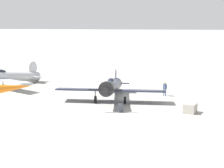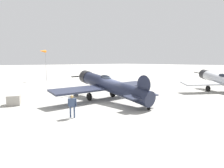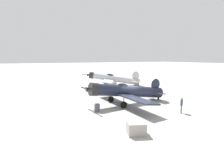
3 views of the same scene
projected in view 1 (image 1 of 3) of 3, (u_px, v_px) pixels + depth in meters
The scene contains 7 objects.
ground_plane at pixel (112, 100), 41.06m from camera, with size 400.00×400.00×0.00m, color #A8A59E.
airplane_foreground at pixel (111, 87), 40.23m from camera, with size 11.92×10.88×3.04m.
airplane_mid_apron at pixel (4, 77), 47.72m from camera, with size 10.41×11.12×3.07m.
ground_crew_mechanic at pixel (165, 88), 42.75m from camera, with size 0.47×0.51×1.67m.
equipment_crate at pixel (190, 108), 35.46m from camera, with size 1.54×1.67×0.94m.
fuel_drum at pixel (120, 107), 35.92m from camera, with size 0.62×0.62×0.84m.
windsock_mast at pixel (8, 94), 16.42m from camera, with size 2.02×1.72×6.43m.
Camera 1 is at (3.85, -39.83, 9.38)m, focal length 58.54 mm.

